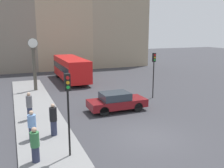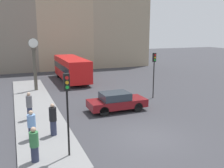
{
  "view_description": "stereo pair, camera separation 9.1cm",
  "coord_description": "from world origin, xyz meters",
  "px_view_note": "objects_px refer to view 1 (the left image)",
  "views": [
    {
      "loc": [
        -6.69,
        -11.1,
        5.78
      ],
      "look_at": [
        -0.08,
        5.17,
        2.01
      ],
      "focal_mm": 40.0,
      "sensor_mm": 36.0,
      "label": 1
    },
    {
      "loc": [
        -6.61,
        -11.13,
        5.78
      ],
      "look_at": [
        -0.08,
        5.17,
        2.01
      ],
      "focal_mm": 40.0,
      "sensor_mm": 36.0,
      "label": 2
    }
  ],
  "objects_px": {
    "pedestrian_blue_stripe": "(32,126)",
    "pedestrian_grey_jacket": "(29,106)",
    "traffic_light_far": "(154,66)",
    "bus_distant": "(71,68)",
    "traffic_light_near": "(68,98)",
    "pedestrian_green_hoodie": "(35,145)",
    "sedan_car": "(116,101)",
    "pedestrian_black_jacket": "(53,120)",
    "street_clock": "(34,65)"
  },
  "relations": [
    {
      "from": "pedestrian_blue_stripe",
      "to": "traffic_light_far",
      "type": "bearing_deg",
      "value": 26.56
    },
    {
      "from": "bus_distant",
      "to": "pedestrian_black_jacket",
      "type": "distance_m",
      "value": 15.9
    },
    {
      "from": "sedan_car",
      "to": "pedestrian_grey_jacket",
      "type": "distance_m",
      "value": 6.06
    },
    {
      "from": "pedestrian_black_jacket",
      "to": "pedestrian_green_hoodie",
      "type": "xyz_separation_m",
      "value": [
        -1.21,
        -2.59,
        -0.1
      ]
    },
    {
      "from": "street_clock",
      "to": "pedestrian_black_jacket",
      "type": "distance_m",
      "value": 11.59
    },
    {
      "from": "bus_distant",
      "to": "pedestrian_green_hoodie",
      "type": "height_order",
      "value": "bus_distant"
    },
    {
      "from": "bus_distant",
      "to": "pedestrian_grey_jacket",
      "type": "height_order",
      "value": "bus_distant"
    },
    {
      "from": "sedan_car",
      "to": "pedestrian_grey_jacket",
      "type": "height_order",
      "value": "pedestrian_grey_jacket"
    },
    {
      "from": "sedan_car",
      "to": "traffic_light_far",
      "type": "relative_size",
      "value": 1.08
    },
    {
      "from": "pedestrian_green_hoodie",
      "to": "sedan_car",
      "type": "bearing_deg",
      "value": 41.8
    },
    {
      "from": "bus_distant",
      "to": "pedestrian_blue_stripe",
      "type": "relative_size",
      "value": 5.53
    },
    {
      "from": "street_clock",
      "to": "pedestrian_green_hoodie",
      "type": "height_order",
      "value": "street_clock"
    },
    {
      "from": "sedan_car",
      "to": "bus_distant",
      "type": "distance_m",
      "value": 12.29
    },
    {
      "from": "pedestrian_blue_stripe",
      "to": "street_clock",
      "type": "bearing_deg",
      "value": 83.8
    },
    {
      "from": "pedestrian_grey_jacket",
      "to": "traffic_light_near",
      "type": "bearing_deg",
      "value": -76.86
    },
    {
      "from": "street_clock",
      "to": "pedestrian_green_hoodie",
      "type": "distance_m",
      "value": 14.23
    },
    {
      "from": "sedan_car",
      "to": "pedestrian_blue_stripe",
      "type": "relative_size",
      "value": 2.64
    },
    {
      "from": "sedan_car",
      "to": "pedestrian_green_hoodie",
      "type": "relative_size",
      "value": 2.63
    },
    {
      "from": "traffic_light_far",
      "to": "pedestrian_grey_jacket",
      "type": "xyz_separation_m",
      "value": [
        -10.43,
        -2.03,
        -1.78
      ]
    },
    {
      "from": "bus_distant",
      "to": "pedestrian_blue_stripe",
      "type": "xyz_separation_m",
      "value": [
        -5.64,
        -15.4,
        -0.65
      ]
    },
    {
      "from": "traffic_light_far",
      "to": "pedestrian_black_jacket",
      "type": "distance_m",
      "value": 10.85
    },
    {
      "from": "bus_distant",
      "to": "pedestrian_blue_stripe",
      "type": "bearing_deg",
      "value": -110.11
    },
    {
      "from": "bus_distant",
      "to": "pedestrian_grey_jacket",
      "type": "xyz_separation_m",
      "value": [
        -5.53,
        -12.16,
        -0.52
      ]
    },
    {
      "from": "sedan_car",
      "to": "traffic_light_near",
      "type": "height_order",
      "value": "traffic_light_near"
    },
    {
      "from": "pedestrian_grey_jacket",
      "to": "pedestrian_black_jacket",
      "type": "bearing_deg",
      "value": -71.59
    },
    {
      "from": "sedan_car",
      "to": "pedestrian_green_hoodie",
      "type": "distance_m",
      "value": 8.37
    },
    {
      "from": "bus_distant",
      "to": "pedestrian_grey_jacket",
      "type": "bearing_deg",
      "value": -114.43
    },
    {
      "from": "bus_distant",
      "to": "pedestrian_black_jacket",
      "type": "relative_size",
      "value": 4.93
    },
    {
      "from": "pedestrian_green_hoodie",
      "to": "traffic_light_near",
      "type": "bearing_deg",
      "value": -0.45
    },
    {
      "from": "bus_distant",
      "to": "traffic_light_near",
      "type": "distance_m",
      "value": 18.37
    },
    {
      "from": "pedestrian_grey_jacket",
      "to": "street_clock",
      "type": "bearing_deg",
      "value": 82.2
    },
    {
      "from": "pedestrian_blue_stripe",
      "to": "pedestrian_grey_jacket",
      "type": "bearing_deg",
      "value": 87.99
    },
    {
      "from": "sedan_car",
      "to": "pedestrian_grey_jacket",
      "type": "bearing_deg",
      "value": 179.19
    },
    {
      "from": "pedestrian_blue_stripe",
      "to": "pedestrian_green_hoodie",
      "type": "height_order",
      "value": "pedestrian_green_hoodie"
    },
    {
      "from": "sedan_car",
      "to": "traffic_light_near",
      "type": "bearing_deg",
      "value": -130.22
    },
    {
      "from": "pedestrian_blue_stripe",
      "to": "pedestrian_green_hoodie",
      "type": "xyz_separation_m",
      "value": [
        -0.07,
        -2.43,
        0.01
      ]
    },
    {
      "from": "traffic_light_near",
      "to": "pedestrian_green_hoodie",
      "type": "distance_m",
      "value": 2.47
    },
    {
      "from": "traffic_light_far",
      "to": "pedestrian_blue_stripe",
      "type": "distance_m",
      "value": 11.94
    },
    {
      "from": "street_clock",
      "to": "traffic_light_far",
      "type": "bearing_deg",
      "value": -34.48
    },
    {
      "from": "sedan_car",
      "to": "bus_distant",
      "type": "bearing_deg",
      "value": 92.47
    },
    {
      "from": "traffic_light_near",
      "to": "pedestrian_blue_stripe",
      "type": "bearing_deg",
      "value": 120.53
    },
    {
      "from": "pedestrian_green_hoodie",
      "to": "pedestrian_grey_jacket",
      "type": "bearing_deg",
      "value": 88.11
    },
    {
      "from": "bus_distant",
      "to": "street_clock",
      "type": "height_order",
      "value": "street_clock"
    },
    {
      "from": "traffic_light_near",
      "to": "street_clock",
      "type": "distance_m",
      "value": 14.08
    },
    {
      "from": "bus_distant",
      "to": "pedestrian_black_jacket",
      "type": "height_order",
      "value": "bus_distant"
    },
    {
      "from": "bus_distant",
      "to": "pedestrian_grey_jacket",
      "type": "relative_size",
      "value": 4.89
    },
    {
      "from": "bus_distant",
      "to": "traffic_light_near",
      "type": "height_order",
      "value": "traffic_light_near"
    },
    {
      "from": "bus_distant",
      "to": "traffic_light_near",
      "type": "xyz_separation_m",
      "value": [
        -4.2,
        -17.84,
        1.32
      ]
    },
    {
      "from": "traffic_light_near",
      "to": "pedestrian_blue_stripe",
      "type": "distance_m",
      "value": 3.45
    },
    {
      "from": "pedestrian_black_jacket",
      "to": "pedestrian_grey_jacket",
      "type": "xyz_separation_m",
      "value": [
        -1.02,
        3.08,
        0.01
      ]
    }
  ]
}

